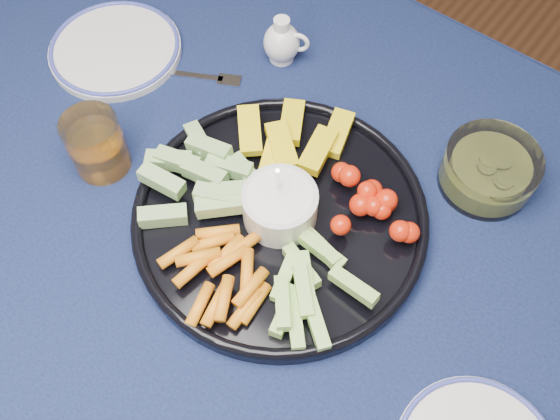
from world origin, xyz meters
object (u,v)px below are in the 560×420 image
Objects in this scene: crudite_platter at (278,214)px; side_plate_extra at (115,49)px; pickle_bowl at (489,171)px; dining_table at (273,276)px; creamer_pitcher at (282,42)px; juice_tumbler at (97,147)px.

crudite_platter is 0.41m from side_plate_extra.
crudite_platter is 3.03× the size of pickle_bowl.
creamer_pitcher is (-0.20, 0.28, 0.12)m from dining_table.
juice_tumbler is (-0.28, -0.04, 0.13)m from dining_table.
creamer_pitcher is at bearing 126.58° from crudite_platter.
dining_table is 4.15× the size of crudite_platter.
dining_table is 0.31m from juice_tumbler.
creamer_pitcher is 0.86× the size of juice_tumbler.
creamer_pitcher is at bearing 76.53° from juice_tumbler.
dining_table is 0.45m from side_plate_extra.
pickle_bowl is at bearing 50.43° from crudite_platter.
pickle_bowl is 1.40× the size of juice_tumbler.
creamer_pitcher reaches higher than pickle_bowl.
crudite_platter is 4.97× the size of creamer_pitcher.
crudite_platter is at bearing -129.57° from pickle_bowl.
pickle_bowl is at bearing 57.44° from dining_table.
side_plate_extra is (-0.14, 0.17, -0.03)m from juice_tumbler.
dining_table is 0.34m from pickle_bowl.
side_plate_extra is at bearing 167.59° from crudite_platter.
juice_tumbler is at bearing -163.35° from crudite_platter.
pickle_bowl is (0.17, 0.27, 0.12)m from dining_table.
pickle_bowl reaches higher than dining_table.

